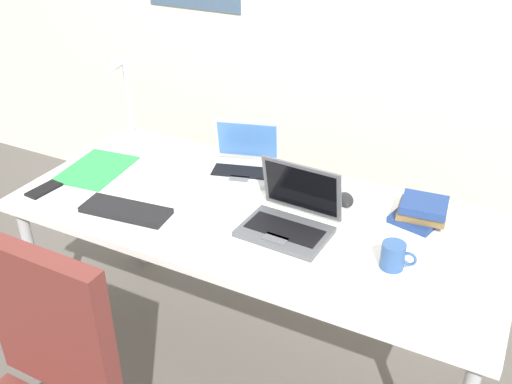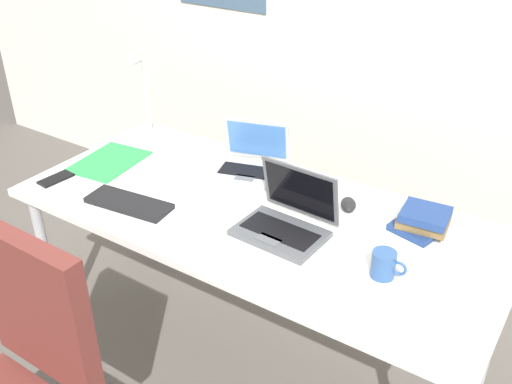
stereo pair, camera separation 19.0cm
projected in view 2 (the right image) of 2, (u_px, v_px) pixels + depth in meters
name	position (u px, v px, depth m)	size (l,w,h in m)	color
ground_plane	(256.00, 357.00, 2.48)	(12.00, 12.00, 0.00)	#56514C
wall_back	(388.00, 0.00, 2.63)	(6.00, 0.13, 2.60)	silver
desk	(256.00, 224.00, 2.14)	(1.80, 0.80, 0.74)	white
desk_lamp	(141.00, 95.00, 2.59)	(0.12, 0.18, 0.40)	silver
laptop_front_left	(286.00, 220.00, 1.97)	(0.31, 0.26, 0.22)	#515459
laptop_center	(252.00, 163.00, 2.35)	(0.33, 0.30, 0.20)	#B7BABC
external_keyboard	(129.00, 203.00, 2.14)	(0.33, 0.12, 0.02)	black
computer_mouse	(348.00, 204.00, 2.12)	(0.06, 0.10, 0.03)	black
cell_phone	(56.00, 179.00, 2.31)	(0.06, 0.14, 0.01)	black
book_stack	(422.00, 221.00, 1.97)	(0.20, 0.18, 0.09)	navy
paper_folder_center	(109.00, 161.00, 2.45)	(0.23, 0.31, 0.01)	green
coffee_mug	(384.00, 264.00, 1.76)	(0.11, 0.08, 0.09)	#2D518C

